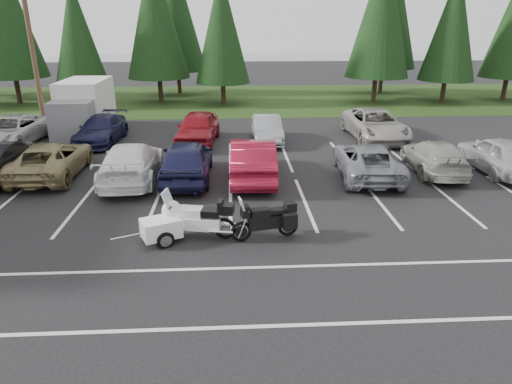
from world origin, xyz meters
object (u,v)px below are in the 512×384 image
at_px(car_near_4, 187,160).
at_px(utility_pole, 32,49).
at_px(car_near_7, 434,157).
at_px(car_far_1, 101,130).
at_px(box_truck, 81,108).
at_px(touring_motorcycle, 195,214).
at_px(adventure_motorcycle, 265,217).
at_px(car_near_2, 52,159).
at_px(car_near_8, 499,155).
at_px(car_far_2, 198,128).
at_px(car_near_5, 253,159).
at_px(car_far_3, 267,129).
at_px(cargo_trailer, 161,230).
at_px(car_far_4, 375,125).
at_px(car_far_0, 10,131).
at_px(car_near_6, 367,160).
at_px(car_near_3, 131,162).

bearing_deg(car_near_4, utility_pole, -42.85).
xyz_separation_m(car_near_7, car_far_1, (-15.66, 5.90, 0.02)).
bearing_deg(utility_pole, box_truck, 14.04).
height_order(utility_pole, touring_motorcycle, utility_pole).
height_order(box_truck, adventure_motorcycle, box_truck).
bearing_deg(car_near_2, car_near_8, 177.71).
bearing_deg(car_far_2, car_near_8, -17.55).
distance_m(car_near_5, adventure_motorcycle, 5.60).
bearing_deg(car_far_2, touring_motorcycle, -80.97).
distance_m(car_far_1, car_far_3, 8.88).
xyz_separation_m(box_truck, cargo_trailer, (6.46, -14.33, -1.08)).
relative_size(car_near_8, cargo_trailer, 2.86).
distance_m(car_near_2, car_far_4, 16.43).
relative_size(car_far_0, adventure_motorcycle, 2.33).
height_order(box_truck, car_near_4, box_truck).
relative_size(car_near_6, cargo_trailer, 3.15).
relative_size(car_near_7, adventure_motorcycle, 2.00).
xyz_separation_m(car_far_0, car_far_3, (13.46, -0.05, -0.07)).
bearing_deg(cargo_trailer, car_near_8, -0.48).
bearing_deg(touring_motorcycle, car_near_5, 80.65).
height_order(car_near_4, car_near_8, car_near_4).
height_order(utility_pole, car_near_7, utility_pole).
bearing_deg(box_truck, car_near_7, -25.45).
distance_m(car_near_8, car_far_1, 19.37).
distance_m(car_near_4, car_far_3, 7.08).
xyz_separation_m(car_far_1, car_far_2, (5.17, -0.42, 0.13)).
height_order(car_far_2, adventure_motorcycle, car_far_2).
relative_size(car_far_1, adventure_motorcycle, 2.05).
xyz_separation_m(box_truck, touring_motorcycle, (7.46, -14.06, -0.71)).
xyz_separation_m(box_truck, car_near_2, (1.03, -7.88, -0.73)).
bearing_deg(touring_motorcycle, box_truck, 128.83).
height_order(car_near_2, car_far_2, car_far_2).
bearing_deg(cargo_trailer, adventure_motorcycle, -23.18).
distance_m(cargo_trailer, adventure_motorcycle, 3.10).
height_order(car_near_4, cargo_trailer, car_near_4).
bearing_deg(adventure_motorcycle, cargo_trailer, 168.03).
height_order(car_near_3, car_near_8, car_near_8).
bearing_deg(car_near_8, car_far_0, -15.26).
distance_m(car_near_2, car_far_3, 10.80).
distance_m(utility_pole, car_near_4, 12.56).
bearing_deg(car_near_4, car_far_3, -121.90).
height_order(car_near_5, car_near_8, car_near_5).
height_order(utility_pole, car_far_4, utility_pole).
bearing_deg(car_far_4, car_near_3, -153.37).
distance_m(car_near_2, car_near_6, 13.21).
bearing_deg(car_near_7, touring_motorcycle, 35.65).
relative_size(car_far_2, cargo_trailer, 3.00).
height_order(car_far_0, car_far_1, car_far_0).
bearing_deg(car_near_8, car_near_6, 1.58).
height_order(car_near_3, car_far_2, car_far_2).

